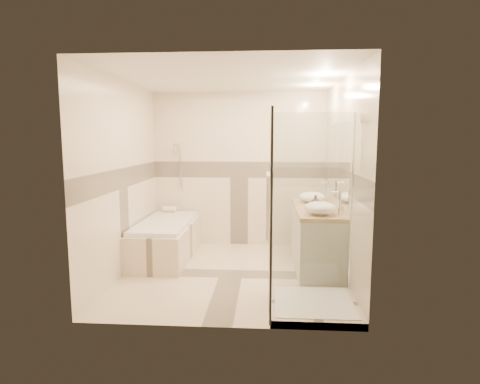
# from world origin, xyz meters

# --- Properties ---
(room) EXTENTS (2.82, 3.02, 2.52)m
(room) POSITION_xyz_m (0.06, 0.01, 1.26)
(room) COLOR beige
(room) RESTS_ON ground
(bathtub) EXTENTS (0.75, 1.70, 0.56)m
(bathtub) POSITION_xyz_m (-1.02, 0.65, 0.31)
(bathtub) COLOR beige
(bathtub) RESTS_ON ground
(vanity) EXTENTS (0.58, 1.62, 0.85)m
(vanity) POSITION_xyz_m (1.12, 0.30, 0.43)
(vanity) COLOR silver
(vanity) RESTS_ON ground
(shower_enclosure) EXTENTS (0.96, 0.93, 2.04)m
(shower_enclosure) POSITION_xyz_m (0.83, -0.97, 0.51)
(shower_enclosure) COLOR beige
(shower_enclosure) RESTS_ON ground
(vessel_sink_near) EXTENTS (0.38, 0.38, 0.15)m
(vessel_sink_near) POSITION_xyz_m (1.10, 0.72, 0.93)
(vessel_sink_near) COLOR white
(vessel_sink_near) RESTS_ON vanity
(vessel_sink_far) EXTENTS (0.39, 0.39, 0.16)m
(vessel_sink_far) POSITION_xyz_m (1.10, -0.22, 0.93)
(vessel_sink_far) COLOR white
(vessel_sink_far) RESTS_ON vanity
(faucet_near) EXTENTS (0.13, 0.03, 0.31)m
(faucet_near) POSITION_xyz_m (1.32, 0.72, 1.03)
(faucet_near) COLOR silver
(faucet_near) RESTS_ON vanity
(faucet_far) EXTENTS (0.12, 0.03, 0.29)m
(faucet_far) POSITION_xyz_m (1.32, -0.22, 1.02)
(faucet_far) COLOR silver
(faucet_far) RESTS_ON vanity
(amenity_bottle_a) EXTENTS (0.09, 0.09, 0.15)m
(amenity_bottle_a) POSITION_xyz_m (1.10, 0.29, 0.92)
(amenity_bottle_a) COLOR black
(amenity_bottle_a) RESTS_ON vanity
(amenity_bottle_b) EXTENTS (0.17, 0.17, 0.16)m
(amenity_bottle_b) POSITION_xyz_m (1.10, 0.27, 0.93)
(amenity_bottle_b) COLOR black
(amenity_bottle_b) RESTS_ON vanity
(folded_towels) EXTENTS (0.18, 0.26, 0.08)m
(folded_towels) POSITION_xyz_m (1.10, 1.00, 0.89)
(folded_towels) COLOR white
(folded_towels) RESTS_ON vanity
(rolled_towel) EXTENTS (0.22, 0.10, 0.10)m
(rolled_towel) POSITION_xyz_m (-1.14, 1.35, 0.61)
(rolled_towel) COLOR white
(rolled_towel) RESTS_ON bathtub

